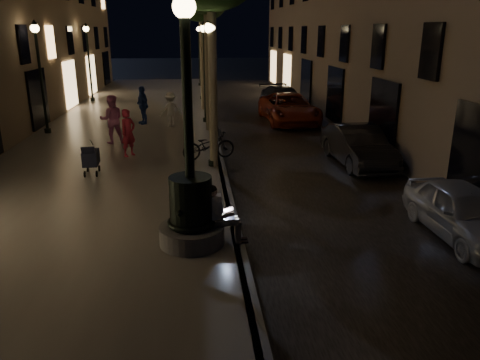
{
  "coord_description": "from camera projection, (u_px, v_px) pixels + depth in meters",
  "views": [
    {
      "loc": [
        -0.88,
        -7.26,
        4.6
      ],
      "look_at": [
        0.14,
        3.0,
        1.27
      ],
      "focal_mm": 35.0,
      "sensor_mm": 36.0,
      "label": 1
    }
  ],
  "objects": [
    {
      "name": "curb_strip",
      "position": [
        213.0,
        127.0,
        22.55
      ],
      "size": [
        0.25,
        45.0,
        0.2
      ],
      "primitive_type": "cube",
      "color": "#59595B",
      "rests_on": "ground"
    },
    {
      "name": "lamp_left_c",
      "position": [
        88.0,
        52.0,
        29.42
      ],
      "size": [
        0.36,
        0.36,
        4.81
      ],
      "color": "black",
      "rests_on": "promenade"
    },
    {
      "name": "stroller",
      "position": [
        91.0,
        158.0,
        14.73
      ],
      "size": [
        0.49,
        1.07,
        1.09
      ],
      "rotation": [
        0.0,
        0.0,
        0.05
      ],
      "color": "black",
      "rests_on": "promenade"
    },
    {
      "name": "lamp_left_b",
      "position": [
        39.0,
        63.0,
        19.94
      ],
      "size": [
        0.36,
        0.36,
        4.81
      ],
      "color": "black",
      "rests_on": "promenade"
    },
    {
      "name": "pedestrian_red",
      "position": [
        128.0,
        133.0,
        16.85
      ],
      "size": [
        0.72,
        0.74,
        1.71
      ],
      "primitive_type": "imported",
      "rotation": [
        0.0,
        0.0,
        0.84
      ],
      "color": "#AF2338",
      "rests_on": "promenade"
    },
    {
      "name": "seated_man_laptop",
      "position": [
        220.0,
        212.0,
        9.95
      ],
      "size": [
        0.93,
        0.32,
        1.3
      ],
      "color": "tan",
      "rests_on": "promenade"
    },
    {
      "name": "pedestrian_white",
      "position": [
        171.0,
        110.0,
        21.99
      ],
      "size": [
        1.19,
        0.93,
        1.62
      ],
      "primitive_type": "imported",
      "rotation": [
        0.0,
        0.0,
        3.5
      ],
      "color": "silver",
      "rests_on": "promenade"
    },
    {
      "name": "promenade",
      "position": [
        128.0,
        129.0,
        22.17
      ],
      "size": [
        8.0,
        45.0,
        0.2
      ],
      "primitive_type": "cube",
      "color": "slate",
      "rests_on": "ground"
    },
    {
      "name": "lamp_curb_d",
      "position": [
        199.0,
        47.0,
        37.66
      ],
      "size": [
        0.36,
        0.36,
        4.81
      ],
      "color": "black",
      "rests_on": "promenade"
    },
    {
      "name": "cobble_lane",
      "position": [
        274.0,
        128.0,
        22.85
      ],
      "size": [
        6.0,
        45.0,
        0.02
      ],
      "primitive_type": "cube",
      "color": "black",
      "rests_on": "ground"
    },
    {
      "name": "car_second",
      "position": [
        358.0,
        146.0,
        16.48
      ],
      "size": [
        1.59,
        4.25,
        1.39
      ],
      "primitive_type": "imported",
      "rotation": [
        0.0,
        0.0,
        0.03
      ],
      "color": "black",
      "rests_on": "ground"
    },
    {
      "name": "car_front",
      "position": [
        463.0,
        212.0,
        10.7
      ],
      "size": [
        1.54,
        3.69,
        1.25
      ],
      "primitive_type": "imported",
      "rotation": [
        0.0,
        0.0,
        0.02
      ],
      "color": "#B0B2B8",
      "rests_on": "ground"
    },
    {
      "name": "tree_far",
      "position": [
        201.0,
        1.0,
        31.0
      ],
      "size": [
        3.0,
        3.0,
        7.5
      ],
      "color": "#6B604C",
      "rests_on": "promenade"
    },
    {
      "name": "bicycle",
      "position": [
        209.0,
        145.0,
        16.51
      ],
      "size": [
        2.02,
        1.2,
        1.0
      ],
      "primitive_type": "imported",
      "rotation": [
        0.0,
        0.0,
        1.87
      ],
      "color": "black",
      "rests_on": "promenade"
    },
    {
      "name": "tree_third",
      "position": [
        201.0,
        0.0,
        25.4
      ],
      "size": [
        3.0,
        3.0,
        7.2
      ],
      "color": "#6B604C",
      "rests_on": "promenade"
    },
    {
      "name": "lamp_curb_b",
      "position": [
        204.0,
        59.0,
        22.5
      ],
      "size": [
        0.36,
        0.36,
        4.81
      ],
      "color": "black",
      "rests_on": "promenade"
    },
    {
      "name": "lamp_curb_c",
      "position": [
        201.0,
        52.0,
        30.08
      ],
      "size": [
        0.36,
        0.36,
        4.81
      ],
      "color": "black",
      "rests_on": "promenade"
    },
    {
      "name": "ground",
      "position": [
        213.0,
        129.0,
        22.58
      ],
      "size": [
        120.0,
        120.0,
        0.0
      ],
      "primitive_type": "plane",
      "color": "black",
      "rests_on": "ground"
    },
    {
      "name": "pedestrian_pink",
      "position": [
        112.0,
        119.0,
        18.71
      ],
      "size": [
        1.06,
        0.89,
        1.94
      ],
      "primitive_type": "imported",
      "rotation": [
        0.0,
        0.0,
        3.32
      ],
      "color": "pink",
      "rests_on": "promenade"
    },
    {
      "name": "car_rear",
      "position": [
        283.0,
        100.0,
        27.16
      ],
      "size": [
        2.48,
        5.14,
        1.44
      ],
      "primitive_type": "imported",
      "rotation": [
        0.0,
        0.0,
        0.09
      ],
      "color": "#333137",
      "rests_on": "ground"
    },
    {
      "name": "car_third",
      "position": [
        289.0,
        108.0,
        24.04
      ],
      "size": [
        2.63,
        5.4,
        1.48
      ],
      "primitive_type": "imported",
      "rotation": [
        0.0,
        0.0,
        0.03
      ],
      "color": "maroon",
      "rests_on": "ground"
    },
    {
      "name": "lamp_curb_a",
      "position": [
        211.0,
        74.0,
        14.93
      ],
      "size": [
        0.36,
        0.36,
        4.81
      ],
      "color": "black",
      "rests_on": "promenade"
    },
    {
      "name": "pedestrian_blue",
      "position": [
        143.0,
        105.0,
        22.62
      ],
      "size": [
        0.93,
        1.15,
        1.83
      ],
      "primitive_type": "imported",
      "rotation": [
        0.0,
        0.0,
        5.24
      ],
      "color": "navy",
      "rests_on": "promenade"
    },
    {
      "name": "fountain_lamppost",
      "position": [
        191.0,
        199.0,
        9.8
      ],
      "size": [
        1.4,
        1.4,
        5.21
      ],
      "color": "#59595B",
      "rests_on": "promenade"
    }
  ]
}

